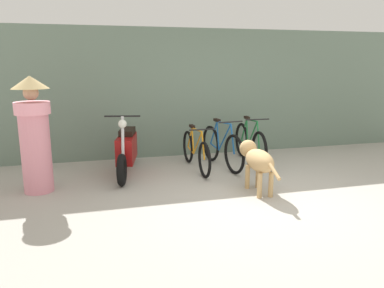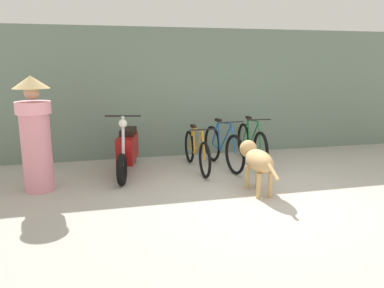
{
  "view_description": "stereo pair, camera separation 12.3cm",
  "coord_description": "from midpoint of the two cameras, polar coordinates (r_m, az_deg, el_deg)",
  "views": [
    {
      "loc": [
        -2.31,
        -4.65,
        1.93
      ],
      "look_at": [
        -0.81,
        1.02,
        0.65
      ],
      "focal_mm": 35.0,
      "sensor_mm": 36.0,
      "label": 1
    },
    {
      "loc": [
        -2.2,
        -4.68,
        1.93
      ],
      "look_at": [
        -0.81,
        1.02,
        0.65
      ],
      "focal_mm": 35.0,
      "sensor_mm": 36.0,
      "label": 2
    }
  ],
  "objects": [
    {
      "name": "stray_dog",
      "position": [
        5.74,
        9.27,
        -2.33
      ],
      "size": [
        0.33,
        1.27,
        0.73
      ],
      "rotation": [
        0.0,
        0.0,
        1.57
      ],
      "color": "tan",
      "rests_on": "ground"
    },
    {
      "name": "shop_wall_back",
      "position": [
        8.01,
        1.53,
        7.84
      ],
      "size": [
        9.85,
        0.2,
        2.62
      ],
      "color": "slate",
      "rests_on": "ground"
    },
    {
      "name": "person_in_robes",
      "position": [
        6.04,
        -23.44,
        1.7
      ],
      "size": [
        0.66,
        0.66,
        1.75
      ],
      "rotation": [
        0.0,
        0.0,
        2.85
      ],
      "color": "pink",
      "rests_on": "ground"
    },
    {
      "name": "motorcycle",
      "position": [
        6.67,
        -10.43,
        -0.96
      ],
      "size": [
        0.62,
        1.86,
        1.09
      ],
      "rotation": [
        0.0,
        0.0,
        -1.79
      ],
      "color": "black",
      "rests_on": "ground"
    },
    {
      "name": "bicycle_2",
      "position": [
        7.42,
        8.35,
        0.04
      ],
      "size": [
        0.46,
        1.68,
        0.92
      ],
      "rotation": [
        0.0,
        0.0,
        -1.62
      ],
      "color": "black",
      "rests_on": "ground"
    },
    {
      "name": "bicycle_0",
      "position": [
        6.85,
        0.04,
        -1.16
      ],
      "size": [
        0.46,
        1.69,
        0.82
      ],
      "rotation": [
        0.0,
        0.0,
        -1.55
      ],
      "color": "black",
      "rests_on": "ground"
    },
    {
      "name": "bicycle_1",
      "position": [
        7.03,
        4.05,
        -0.53
      ],
      "size": [
        0.46,
        1.68,
        0.92
      ],
      "rotation": [
        0.0,
        0.0,
        -1.44
      ],
      "color": "black",
      "rests_on": "ground"
    },
    {
      "name": "ground_plane",
      "position": [
        5.53,
        10.33,
        -8.34
      ],
      "size": [
        60.0,
        60.0,
        0.0
      ],
      "primitive_type": "plane",
      "color": "#ADA89E"
    }
  ]
}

